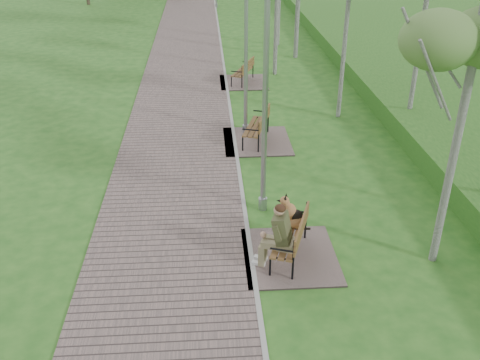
# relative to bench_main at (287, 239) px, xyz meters

# --- Properties ---
(walkway) EXTENTS (3.50, 67.00, 0.04)m
(walkway) POSITION_rel_bench_main_xyz_m (-2.48, 16.53, -0.46)
(walkway) COLOR #635350
(walkway) RESTS_ON ground
(kerb) EXTENTS (0.10, 67.00, 0.05)m
(kerb) POSITION_rel_bench_main_xyz_m (-0.73, 16.53, -0.45)
(kerb) COLOR #999993
(kerb) RESTS_ON ground
(embankment) EXTENTS (14.00, 70.00, 1.60)m
(embankment) POSITION_rel_bench_main_xyz_m (11.27, 15.03, -0.48)
(embankment) COLOR #508F31
(embankment) RESTS_ON ground
(bench_main) EXTENTS (1.95, 2.16, 1.70)m
(bench_main) POSITION_rel_bench_main_xyz_m (0.00, 0.00, 0.00)
(bench_main) COLOR #635350
(bench_main) RESTS_ON ground
(bench_second) EXTENTS (2.04, 2.27, 1.25)m
(bench_second) POSITION_rel_bench_main_xyz_m (-0.07, 6.10, -0.24)
(bench_second) COLOR #635350
(bench_second) RESTS_ON ground
(bench_third) EXTENTS (1.90, 2.11, 1.17)m
(bench_third) POSITION_rel_bench_main_xyz_m (-0.06, 12.13, -0.26)
(bench_third) COLOR #635350
(bench_third) RESTS_ON ground
(lamp_post_near) EXTENTS (0.21, 0.21, 5.45)m
(lamp_post_near) POSITION_rel_bench_main_xyz_m (-0.28, 2.04, 2.07)
(lamp_post_near) COLOR #94979C
(lamp_post_near) RESTS_ON ground
(lamp_post_second) EXTENTS (0.20, 0.20, 5.14)m
(lamp_post_second) POSITION_rel_bench_main_xyz_m (-0.34, 6.78, 1.92)
(lamp_post_second) COLOR #94979C
(lamp_post_second) RESTS_ON ground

